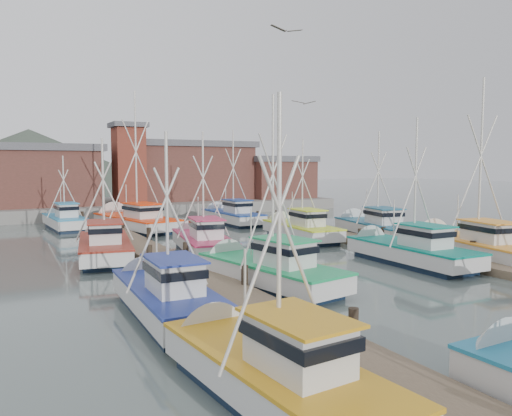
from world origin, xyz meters
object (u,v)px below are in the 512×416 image
boat_12 (133,221)px  boat_4 (263,270)px  lookout_tower (129,163)px  boat_8 (201,242)px

boat_12 → boat_4: bearing=-101.1°
lookout_tower → boat_4: (-2.59, -34.05, -4.87)m
boat_4 → boat_12: size_ratio=0.73×
boat_8 → boat_12: (-0.82, 13.12, 0.02)m
boat_8 → boat_12: size_ratio=0.70×
lookout_tower → boat_4: size_ratio=0.95×
boat_4 → boat_12: boat_12 is taller
boat_4 → boat_12: (-0.17, 22.07, 0.01)m
lookout_tower → boat_8: (-1.93, -25.11, -4.87)m
boat_12 → lookout_tower: bearing=65.5°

